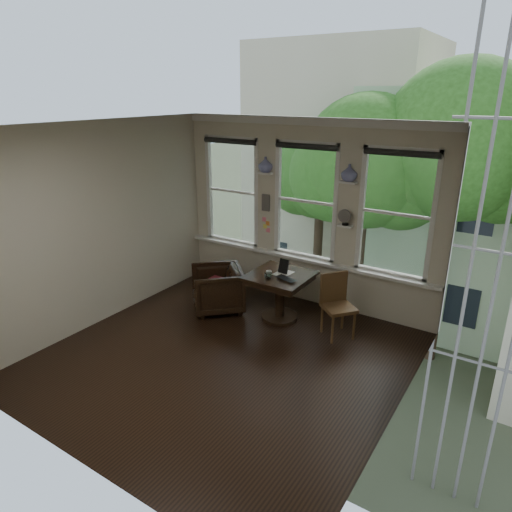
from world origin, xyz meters
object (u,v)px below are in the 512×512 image
Objects in this scene: armchair_left at (217,289)px; side_chair_right at (339,307)px; table at (280,297)px; laptop at (284,280)px; mug at (269,274)px.

side_chair_right is (1.98, 0.26, 0.10)m from armchair_left.
table is 2.65× the size of laptop.
laptop is at bearing 49.80° from armchair_left.
table is 1.04m from armchair_left.
armchair_left is 0.87× the size of side_chair_right.
laptop is 3.84× the size of mug.
laptop is (-0.81, -0.19, 0.30)m from side_chair_right.
side_chair_right is at bearing 53.54° from armchair_left.
armchair_left is 9.00× the size of mug.
side_chair_right reaches higher than mug.
side_chair_right reaches higher than armchair_left.
table is 10.18× the size of mug.
armchair_left is 2.00m from side_chair_right.
mug is at bearing -170.97° from laptop.
side_chair_right is 0.88m from laptop.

